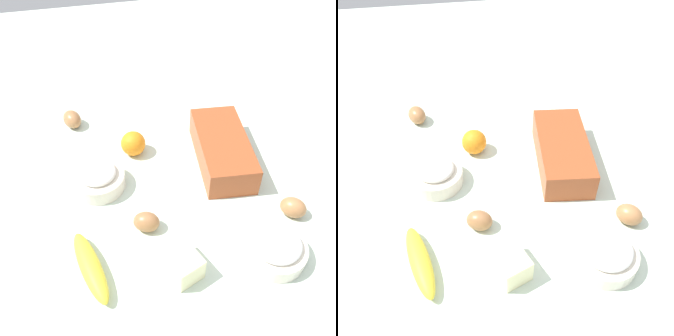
% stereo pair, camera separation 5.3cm
% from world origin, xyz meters
% --- Properties ---
extents(ground_plane, '(2.40, 2.40, 0.02)m').
position_xyz_m(ground_plane, '(0.00, 0.00, -0.01)').
color(ground_plane, silver).
extents(loaf_pan, '(0.29, 0.16, 0.08)m').
position_xyz_m(loaf_pan, '(-0.04, 0.16, 0.04)').
color(loaf_pan, '#9E4723').
rests_on(loaf_pan, ground_plane).
extents(flour_bowl, '(0.14, 0.14, 0.07)m').
position_xyz_m(flour_bowl, '(-0.01, -0.18, 0.03)').
color(flour_bowl, silver).
rests_on(flour_bowl, ground_plane).
extents(sugar_bowl, '(0.14, 0.14, 0.07)m').
position_xyz_m(sugar_bowl, '(0.28, 0.17, 0.03)').
color(sugar_bowl, silver).
rests_on(sugar_bowl, ground_plane).
extents(banana, '(0.20, 0.09, 0.04)m').
position_xyz_m(banana, '(0.23, -0.22, 0.02)').
color(banana, yellow).
rests_on(banana, ground_plane).
extents(orange_fruit, '(0.07, 0.07, 0.07)m').
position_xyz_m(orange_fruit, '(-0.12, -0.07, 0.03)').
color(orange_fruit, orange).
rests_on(orange_fruit, ground_plane).
extents(butter_block, '(0.11, 0.09, 0.06)m').
position_xyz_m(butter_block, '(0.27, -0.04, 0.03)').
color(butter_block, '#F4EDB2').
rests_on(butter_block, ground_plane).
extents(egg_near_butter, '(0.07, 0.08, 0.05)m').
position_xyz_m(egg_near_butter, '(0.15, -0.09, 0.02)').
color(egg_near_butter, '#9E6A40').
rests_on(egg_near_butter, ground_plane).
extents(egg_beside_bowl, '(0.08, 0.07, 0.05)m').
position_xyz_m(egg_beside_bowl, '(-0.29, -0.23, 0.03)').
color(egg_beside_bowl, '#A26C41').
rests_on(egg_beside_bowl, ground_plane).
extents(egg_loose, '(0.08, 0.08, 0.05)m').
position_xyz_m(egg_loose, '(0.18, 0.27, 0.02)').
color(egg_loose, '#AC7446').
rests_on(egg_loose, ground_plane).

